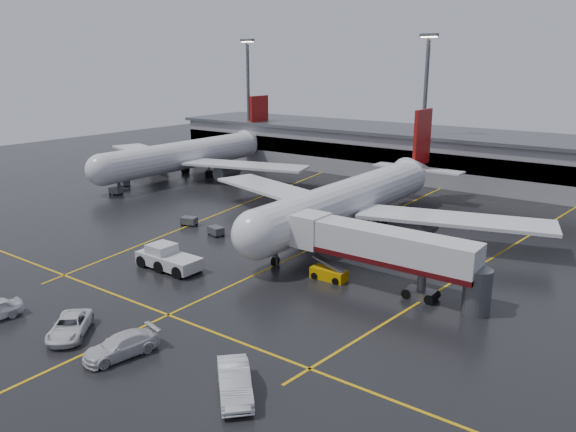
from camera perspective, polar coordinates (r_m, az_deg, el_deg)
The scene contains 21 objects.
ground at distance 64.95m, azimuth 2.47°, elevation -3.30°, with size 220.00×220.00×0.00m, color black.
apron_line_centre at distance 64.95m, azimuth 2.47°, elevation -3.29°, with size 0.25×90.00×0.02m, color gold.
apron_line_stop at distance 49.53m, azimuth -12.13°, elevation -9.84°, with size 60.00×0.25×0.02m, color gold.
apron_line_left at distance 84.31m, azimuth -5.02°, elevation 1.08°, with size 0.25×70.00×0.02m, color gold.
apron_line_right at distance 66.58m, azimuth 20.46°, elevation -3.82°, with size 0.25×70.00×0.02m, color gold.
terminal at distance 106.08m, azimuth 17.21°, elevation 5.81°, with size 122.00×19.00×8.60m.
light_mast_left at distance 122.40m, azimuth -4.08°, elevation 12.44°, with size 3.00×1.20×25.45m.
light_mast_mid at distance 101.22m, azimuth 13.81°, elevation 11.42°, with size 3.00×1.20×25.45m.
main_airliner at distance 71.73m, azimuth 6.85°, elevation 1.92°, with size 48.80×45.60×14.10m.
second_airliner at distance 106.70m, azimuth -9.85°, elevation 6.26°, with size 48.80×45.60×14.10m.
jet_bridge at distance 53.12m, azimuth 9.55°, elevation -3.37°, with size 19.90×3.40×6.05m.
pushback_tractor at distance 59.70m, azimuth -12.19°, elevation -4.31°, with size 7.34×3.17×2.62m.
belt_loader at distance 55.85m, azimuth 4.19°, elevation -5.91°, with size 3.68×1.77×2.31m.
service_van_a at distance 48.05m, azimuth -21.38°, elevation -10.44°, with size 2.55×5.54×1.54m, color silver.
service_van_b at distance 43.76m, azimuth -16.69°, elevation -12.56°, with size 2.28×5.62×1.63m, color silver.
service_van_c at distance 37.78m, azimuth -5.46°, elevation -16.49°, with size 2.00×5.74×1.89m, color silver.
baggage_cart_a at distance 70.00m, azimuth -7.38°, elevation -1.48°, with size 2.25×1.73×1.12m.
baggage_cart_b at distance 74.85m, azimuth -10.07°, elevation -0.47°, with size 2.30×1.85×1.12m.
baggage_cart_c at distance 75.17m, azimuth -1.68°, elevation -0.17°, with size 2.21×1.65×1.12m.
baggage_cart_d at distance 101.19m, azimuth -16.32°, elevation 3.30°, with size 2.33×1.92×1.12m.
baggage_cart_e at distance 95.37m, azimuth -17.17°, elevation 2.52°, with size 2.19×1.62×1.12m.
Camera 1 is at (34.19, -51.11, 20.92)m, focal length 34.83 mm.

